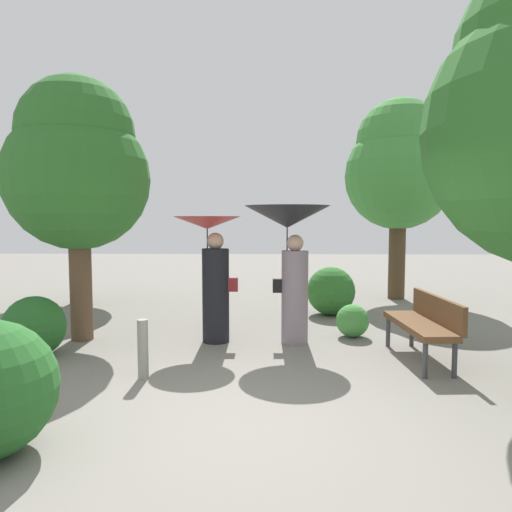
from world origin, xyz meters
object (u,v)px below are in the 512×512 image
tree_mid_left (76,180)px  tree_mid_right (399,166)px  person_right (290,241)px  person_left (212,262)px  tree_near_left (77,165)px  path_marker_post (143,349)px  park_bench (425,321)px

tree_mid_left → tree_mid_right: 7.04m
person_right → tree_mid_right: (2.61, 3.84, 1.50)m
person_left → person_right: person_right is taller
tree_near_left → path_marker_post: (1.38, -1.69, -2.26)m
tree_mid_left → tree_mid_right: bearing=6.0°
tree_mid_right → path_marker_post: tree_mid_right is taller
person_left → tree_mid_left: (-3.25, 3.08, 1.45)m
park_bench → person_right: bearing=-119.7°
person_left → tree_mid_right: 5.65m
park_bench → path_marker_post: park_bench is taller
person_left → park_bench: person_left is taller
person_left → tree_near_left: tree_near_left is taller
person_left → tree_mid_left: size_ratio=0.45×
park_bench → tree_mid_left: 7.55m
tree_near_left → tree_mid_left: tree_mid_left is taller
path_marker_post → tree_mid_right: bearing=51.5°
person_left → tree_near_left: bearing=91.5°
person_left → tree_near_left: (-1.98, 0.06, 1.41)m
person_left → tree_mid_left: bearing=49.7°
tree_mid_right → path_marker_post: 7.46m
person_left → tree_mid_right: bearing=-41.3°
tree_mid_left → path_marker_post: (2.66, -4.72, -2.30)m
tree_near_left → tree_mid_left: bearing=112.9°
person_right → park_bench: person_right is taller
person_right → tree_near_left: bearing=91.7°
person_left → tree_mid_right: tree_mid_right is taller
person_right → tree_mid_right: 4.88m
tree_mid_left → person_left: bearing=-43.5°
park_bench → tree_mid_left: tree_mid_left is taller
tree_mid_right → path_marker_post: (-4.34, -5.46, -2.66)m
tree_near_left → tree_mid_right: (5.72, 3.77, 0.40)m
tree_mid_left → person_right: bearing=-35.3°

